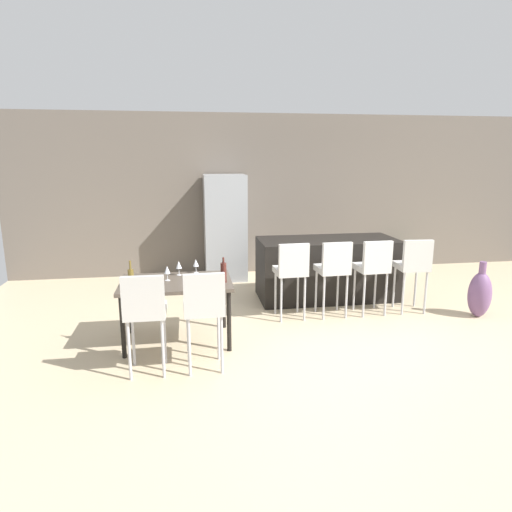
% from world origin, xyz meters
% --- Properties ---
extents(ground_plane, '(10.00, 10.00, 0.00)m').
position_xyz_m(ground_plane, '(0.00, 0.00, 0.00)').
color(ground_plane, '#C6B28E').
extents(back_wall, '(10.00, 0.12, 2.90)m').
position_xyz_m(back_wall, '(0.00, 3.00, 1.45)').
color(back_wall, '#665B51').
rests_on(back_wall, ground_plane).
extents(kitchen_island, '(2.09, 0.89, 0.92)m').
position_xyz_m(kitchen_island, '(0.26, 1.19, 0.46)').
color(kitchen_island, black).
rests_on(kitchen_island, ground_plane).
extents(bar_chair_left, '(0.42, 0.42, 1.05)m').
position_xyz_m(bar_chair_left, '(-0.50, 0.36, 0.70)').
color(bar_chair_left, beige).
rests_on(bar_chair_left, ground_plane).
extents(bar_chair_middle, '(0.42, 0.42, 1.05)m').
position_xyz_m(bar_chair_middle, '(0.08, 0.36, 0.70)').
color(bar_chair_middle, beige).
rests_on(bar_chair_middle, ground_plane).
extents(bar_chair_right, '(0.42, 0.42, 1.05)m').
position_xyz_m(bar_chair_right, '(0.64, 0.36, 0.70)').
color(bar_chair_right, beige).
rests_on(bar_chair_right, ground_plane).
extents(bar_chair_far, '(0.43, 0.43, 1.05)m').
position_xyz_m(bar_chair_far, '(1.23, 0.36, 0.70)').
color(bar_chair_far, beige).
rests_on(bar_chair_far, ground_plane).
extents(dining_table, '(1.27, 0.83, 0.74)m').
position_xyz_m(dining_table, '(-1.99, -0.17, 0.67)').
color(dining_table, '#4C4238').
rests_on(dining_table, ground_plane).
extents(dining_chair_near, '(0.40, 0.40, 1.05)m').
position_xyz_m(dining_chair_near, '(-2.27, -0.94, 0.70)').
color(dining_chair_near, beige).
rests_on(dining_chair_near, ground_plane).
extents(dining_chair_far, '(0.41, 0.41, 1.05)m').
position_xyz_m(dining_chair_far, '(-1.70, -0.94, 0.70)').
color(dining_chair_far, beige).
rests_on(dining_chair_far, ground_plane).
extents(wine_bottle_inner, '(0.06, 0.06, 0.30)m').
position_xyz_m(wine_bottle_inner, '(-2.46, -0.35, 0.85)').
color(wine_bottle_inner, brown).
rests_on(wine_bottle_inner, dining_table).
extents(wine_bottle_near, '(0.07, 0.07, 0.29)m').
position_xyz_m(wine_bottle_near, '(-1.45, -0.30, 0.86)').
color(wine_bottle_near, '#471E19').
rests_on(wine_bottle_near, dining_table).
extents(wine_glass_left, '(0.07, 0.07, 0.17)m').
position_xyz_m(wine_glass_left, '(-2.08, -0.12, 0.86)').
color(wine_glass_left, silver).
rests_on(wine_glass_left, dining_table).
extents(wine_glass_middle, '(0.07, 0.07, 0.17)m').
position_xyz_m(wine_glass_middle, '(-1.75, 0.17, 0.86)').
color(wine_glass_middle, silver).
rests_on(wine_glass_middle, dining_table).
extents(wine_glass_right, '(0.07, 0.07, 0.17)m').
position_xyz_m(wine_glass_right, '(-1.95, 0.10, 0.86)').
color(wine_glass_right, silver).
rests_on(wine_glass_right, dining_table).
extents(refrigerator, '(0.72, 0.68, 1.84)m').
position_xyz_m(refrigerator, '(-1.18, 2.56, 0.92)').
color(refrigerator, '#939699').
rests_on(refrigerator, ground_plane).
extents(floor_vase, '(0.30, 0.30, 0.77)m').
position_xyz_m(floor_vase, '(2.05, 0.04, 0.32)').
color(floor_vase, '#704C75').
rests_on(floor_vase, ground_plane).
extents(potted_plant, '(0.37, 0.37, 0.57)m').
position_xyz_m(potted_plant, '(2.21, 2.55, 0.33)').
color(potted_plant, beige).
rests_on(potted_plant, ground_plane).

